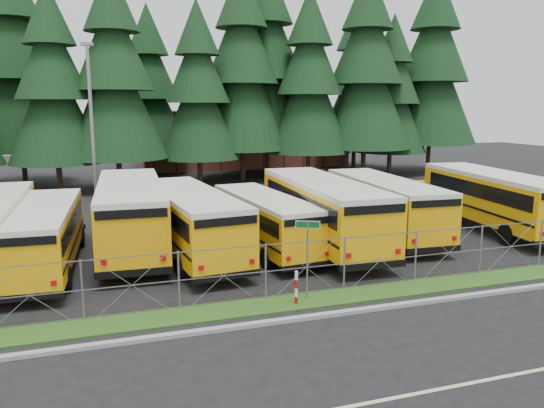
{
  "coord_description": "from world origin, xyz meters",
  "views": [
    {
      "loc": [
        -9.3,
        -17.77,
        6.71
      ],
      "look_at": [
        -2.13,
        4.0,
        2.38
      ],
      "focal_mm": 35.0,
      "sensor_mm": 36.0,
      "label": 1
    }
  ],
  "objects_px": {
    "bus_2": "(131,216)",
    "bus_5": "(319,212)",
    "light_standard": "(92,125)",
    "bus_east": "(488,200)",
    "bus_1": "(45,237)",
    "bus_3": "(189,223)",
    "street_sign": "(308,243)",
    "striped_bollard": "(296,288)",
    "bus_6": "(380,207)",
    "bus_4": "(263,222)"
  },
  "relations": [
    {
      "from": "bus_4",
      "to": "bus_5",
      "type": "xyz_separation_m",
      "value": [
        2.82,
        -0.03,
        0.31
      ]
    },
    {
      "from": "bus_east",
      "to": "light_standard",
      "type": "distance_m",
      "value": 22.79
    },
    {
      "from": "bus_3",
      "to": "bus_5",
      "type": "xyz_separation_m",
      "value": [
        6.24,
        -0.19,
        0.12
      ]
    },
    {
      "from": "bus_3",
      "to": "bus_6",
      "type": "xyz_separation_m",
      "value": [
        10.09,
        0.71,
        -0.01
      ]
    },
    {
      "from": "bus_2",
      "to": "bus_4",
      "type": "height_order",
      "value": "bus_2"
    },
    {
      "from": "bus_5",
      "to": "bus_4",
      "type": "bearing_deg",
      "value": -179.04
    },
    {
      "from": "street_sign",
      "to": "bus_2",
      "type": "bearing_deg",
      "value": 121.75
    },
    {
      "from": "bus_east",
      "to": "light_standard",
      "type": "height_order",
      "value": "light_standard"
    },
    {
      "from": "street_sign",
      "to": "striped_bollard",
      "type": "relative_size",
      "value": 2.34
    },
    {
      "from": "street_sign",
      "to": "bus_3",
      "type": "bearing_deg",
      "value": 113.25
    },
    {
      "from": "bus_east",
      "to": "striped_bollard",
      "type": "height_order",
      "value": "bus_east"
    },
    {
      "from": "street_sign",
      "to": "light_standard",
      "type": "height_order",
      "value": "light_standard"
    },
    {
      "from": "bus_east",
      "to": "bus_1",
      "type": "bearing_deg",
      "value": -173.16
    },
    {
      "from": "bus_6",
      "to": "bus_east",
      "type": "xyz_separation_m",
      "value": [
        6.28,
        -0.61,
        0.09
      ]
    },
    {
      "from": "bus_east",
      "to": "bus_3",
      "type": "bearing_deg",
      "value": -173.85
    },
    {
      "from": "bus_3",
      "to": "bus_5",
      "type": "bearing_deg",
      "value": -7.31
    },
    {
      "from": "bus_2",
      "to": "bus_3",
      "type": "distance_m",
      "value": 3.0
    },
    {
      "from": "bus_4",
      "to": "bus_1",
      "type": "bearing_deg",
      "value": 175.45
    },
    {
      "from": "bus_2",
      "to": "bus_east",
      "type": "relative_size",
      "value": 1.03
    },
    {
      "from": "bus_2",
      "to": "street_sign",
      "type": "bearing_deg",
      "value": -55.54
    },
    {
      "from": "bus_2",
      "to": "bus_5",
      "type": "height_order",
      "value": "bus_2"
    },
    {
      "from": "bus_1",
      "to": "light_standard",
      "type": "bearing_deg",
      "value": 81.54
    },
    {
      "from": "bus_east",
      "to": "light_standard",
      "type": "bearing_deg",
      "value": 160.49
    },
    {
      "from": "bus_2",
      "to": "street_sign",
      "type": "relative_size",
      "value": 4.37
    },
    {
      "from": "bus_5",
      "to": "striped_bollard",
      "type": "bearing_deg",
      "value": -117.08
    },
    {
      "from": "bus_east",
      "to": "striped_bollard",
      "type": "xyz_separation_m",
      "value": [
        -13.97,
        -7.34,
        -0.96
      ]
    },
    {
      "from": "bus_5",
      "to": "light_standard",
      "type": "bearing_deg",
      "value": 137.34
    },
    {
      "from": "bus_east",
      "to": "street_sign",
      "type": "height_order",
      "value": "bus_east"
    },
    {
      "from": "striped_bollard",
      "to": "bus_5",
      "type": "bearing_deg",
      "value": 61.39
    },
    {
      "from": "bus_1",
      "to": "striped_bollard",
      "type": "distance_m",
      "value": 10.88
    },
    {
      "from": "bus_5",
      "to": "striped_bollard",
      "type": "height_order",
      "value": "bus_5"
    },
    {
      "from": "bus_4",
      "to": "light_standard",
      "type": "relative_size",
      "value": 0.97
    },
    {
      "from": "bus_6",
      "to": "light_standard",
      "type": "relative_size",
      "value": 1.11
    },
    {
      "from": "bus_6",
      "to": "bus_east",
      "type": "distance_m",
      "value": 6.31
    },
    {
      "from": "striped_bollard",
      "to": "light_standard",
      "type": "bearing_deg",
      "value": 110.5
    },
    {
      "from": "bus_2",
      "to": "bus_4",
      "type": "distance_m",
      "value": 6.15
    },
    {
      "from": "light_standard",
      "to": "bus_east",
      "type": "bearing_deg",
      "value": -25.28
    },
    {
      "from": "bus_1",
      "to": "bus_4",
      "type": "bearing_deg",
      "value": 3.9
    },
    {
      "from": "striped_bollard",
      "to": "street_sign",
      "type": "bearing_deg",
      "value": 34.72
    },
    {
      "from": "bus_6",
      "to": "bus_2",
      "type": "bearing_deg",
      "value": 178.61
    },
    {
      "from": "bus_5",
      "to": "street_sign",
      "type": "relative_size",
      "value": 4.35
    },
    {
      "from": "bus_1",
      "to": "bus_5",
      "type": "bearing_deg",
      "value": 3.56
    },
    {
      "from": "bus_2",
      "to": "striped_bollard",
      "type": "bearing_deg",
      "value": -59.25
    },
    {
      "from": "light_standard",
      "to": "bus_1",
      "type": "bearing_deg",
      "value": -101.47
    },
    {
      "from": "bus_5",
      "to": "light_standard",
      "type": "height_order",
      "value": "light_standard"
    },
    {
      "from": "bus_4",
      "to": "bus_2",
      "type": "bearing_deg",
      "value": 156.08
    },
    {
      "from": "street_sign",
      "to": "bus_6",
      "type": "bearing_deg",
      "value": 46.67
    },
    {
      "from": "bus_6",
      "to": "light_standard",
      "type": "distance_m",
      "value": 17.13
    },
    {
      "from": "street_sign",
      "to": "bus_east",
      "type": "bearing_deg",
      "value": 27.43
    },
    {
      "from": "street_sign",
      "to": "striped_bollard",
      "type": "xyz_separation_m",
      "value": [
        -0.54,
        -0.38,
        -1.43
      ]
    }
  ]
}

